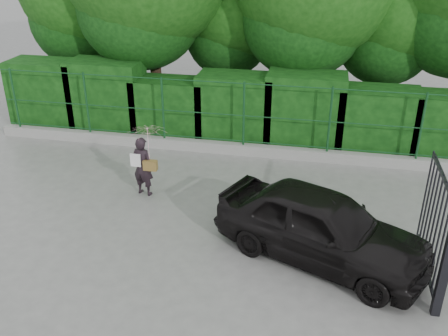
# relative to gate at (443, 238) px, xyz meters

# --- Properties ---
(ground) EXTENTS (80.00, 80.00, 0.00)m
(ground) POSITION_rel_gate_xyz_m (-4.60, 0.72, -1.19)
(ground) COLOR gray
(kerb) EXTENTS (14.00, 0.25, 0.30)m
(kerb) POSITION_rel_gate_xyz_m (-4.60, 5.22, -1.04)
(kerb) COLOR #9E9E99
(kerb) RESTS_ON ground
(fence) EXTENTS (14.13, 0.06, 1.80)m
(fence) POSITION_rel_gate_xyz_m (-4.38, 5.22, 0.01)
(fence) COLOR #13441F
(fence) RESTS_ON kerb
(hedge) EXTENTS (14.20, 1.20, 2.20)m
(hedge) POSITION_rel_gate_xyz_m (-4.79, 6.22, -0.19)
(hedge) COLOR black
(hedge) RESTS_ON ground
(gate) EXTENTS (0.22, 2.33, 2.36)m
(gate) POSITION_rel_gate_xyz_m (0.00, 0.00, 0.00)
(gate) COLOR black
(gate) RESTS_ON ground
(woman) EXTENTS (0.93, 0.94, 1.72)m
(woman) POSITION_rel_gate_xyz_m (-6.02, 2.52, -0.05)
(woman) COLOR black
(woman) RESTS_ON ground
(car) EXTENTS (4.44, 3.17, 1.40)m
(car) POSITION_rel_gate_xyz_m (-1.95, 0.74, -0.48)
(car) COLOR black
(car) RESTS_ON ground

